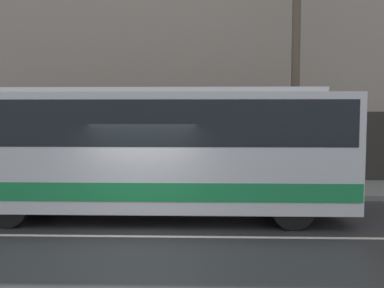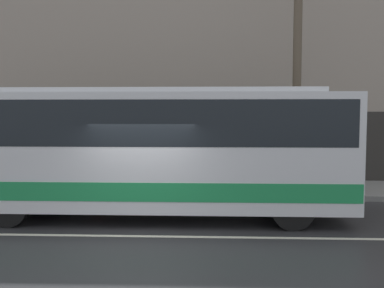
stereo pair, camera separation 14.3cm
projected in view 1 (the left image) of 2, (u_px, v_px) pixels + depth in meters
name	position (u px, v px, depth m)	size (l,w,h in m)	color
ground_plane	(139.00, 236.00, 9.55)	(60.00, 60.00, 0.00)	#2D2D30
sidewalk	(163.00, 188.00, 15.10)	(60.00, 3.16, 0.17)	gray
building_facade	(167.00, 19.00, 16.36)	(60.00, 0.35, 13.10)	gray
lane_stripe	(139.00, 236.00, 9.55)	(54.00, 0.14, 0.01)	beige
transit_bus	(139.00, 146.00, 11.22)	(10.84, 2.62, 3.37)	silver
utility_pole_near	(296.00, 56.00, 13.87)	(0.28, 0.28, 8.85)	brown
pedestrian_waiting	(97.00, 163.00, 16.02)	(0.36, 0.36, 1.54)	maroon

